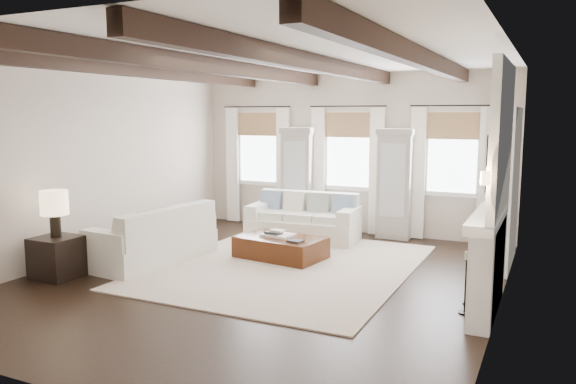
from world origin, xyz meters
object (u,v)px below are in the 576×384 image
at_px(ottoman, 281,248).
at_px(side_table_front, 57,257).
at_px(sofa_back, 304,221).
at_px(sofa_left, 156,240).
at_px(side_table_back, 293,212).

bearing_deg(ottoman, side_table_front, -128.41).
xyz_separation_m(sofa_back, side_table_front, (-2.25, -3.91, -0.05)).
height_order(sofa_back, ottoman, sofa_back).
height_order(sofa_left, ottoman, sofa_left).
bearing_deg(side_table_back, sofa_left, -101.62).
bearing_deg(sofa_back, side_table_back, 124.05).
bearing_deg(ottoman, sofa_left, -140.16).
distance_m(sofa_back, side_table_front, 4.51).
bearing_deg(sofa_back, ottoman, -80.72).
bearing_deg(side_table_back, sofa_back, -55.95).
xyz_separation_m(sofa_back, ottoman, (0.25, -1.51, -0.17)).
distance_m(sofa_left, side_table_front, 1.52).
bearing_deg(side_table_front, sofa_left, 59.61).
bearing_deg(sofa_left, side_table_back, 78.38).
distance_m(sofa_left, side_table_back, 3.74).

